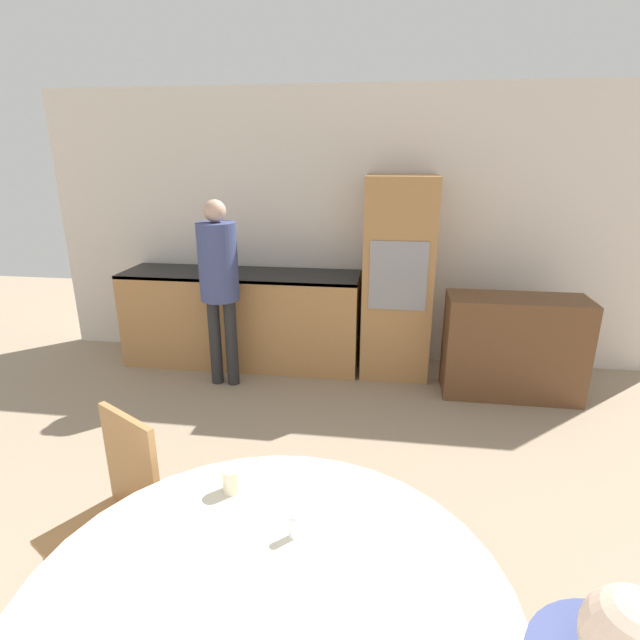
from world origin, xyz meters
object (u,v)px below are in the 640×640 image
object	(u,v)px
chair_far_left	(118,509)
person_standing	(219,274)
oven_unit	(398,278)
cup	(232,480)
sideboard	(513,347)

from	to	relation	value
chair_far_left	person_standing	world-z (taller)	person_standing
oven_unit	cup	bearing A→B (deg)	-102.03
person_standing	cup	world-z (taller)	person_standing
person_standing	oven_unit	bearing A→B (deg)	18.66
chair_far_left	sideboard	bearing A→B (deg)	78.89
oven_unit	sideboard	size ratio (longest dim) A/B	1.60
cup	sideboard	bearing A→B (deg)	57.96
person_standing	cup	distance (m)	2.62
chair_far_left	oven_unit	bearing A→B (deg)	97.50
sideboard	person_standing	xyz separation A→B (m)	(-2.52, -0.15, 0.59)
sideboard	cup	world-z (taller)	sideboard
chair_far_left	person_standing	bearing A→B (deg)	128.05
oven_unit	person_standing	size ratio (longest dim) A/B	1.11
sideboard	person_standing	distance (m)	2.59
sideboard	cup	size ratio (longest dim) A/B	12.07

